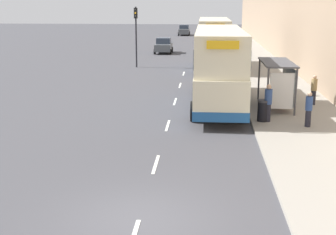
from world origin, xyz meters
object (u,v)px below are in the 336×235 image
(bus_shelter, at_px, (281,76))
(pedestrian_2, at_px, (314,89))
(pedestrian_3, at_px, (309,109))
(double_decker_bus_ahead, at_px, (214,43))
(car_2, at_px, (164,46))
(litter_bin, at_px, (263,110))
(car_1, at_px, (211,46))
(traffic_light_far_kerb, at_px, (136,27))
(pedestrian_1, at_px, (292,82))
(double_decker_bus_near, at_px, (219,66))
(car_0, at_px, (184,30))
(pedestrian_at_shelter, at_px, (268,103))

(bus_shelter, xyz_separation_m, pedestrian_2, (2.04, 1.09, -0.88))
(bus_shelter, bearing_deg, pedestrian_3, -78.90)
(bus_shelter, height_order, double_decker_bus_ahead, double_decker_bus_ahead)
(double_decker_bus_ahead, xyz_separation_m, car_2, (-5.46, 12.56, -1.43))
(bus_shelter, relative_size, pedestrian_2, 2.51)
(bus_shelter, xyz_separation_m, litter_bin, (-1.22, -2.93, -1.21))
(car_1, xyz_separation_m, pedestrian_3, (4.17, -32.19, 0.10))
(car_1, xyz_separation_m, traffic_light_far_kerb, (-6.74, -12.01, 2.67))
(double_decker_bus_ahead, height_order, pedestrian_1, double_decker_bus_ahead)
(double_decker_bus_ahead, relative_size, pedestrian_3, 6.17)
(bus_shelter, xyz_separation_m, car_2, (-8.77, 28.26, -1.02))
(bus_shelter, distance_m, double_decker_bus_near, 3.41)
(double_decker_bus_ahead, height_order, car_0, double_decker_bus_ahead)
(double_decker_bus_near, bearing_deg, pedestrian_at_shelter, -58.39)
(car_2, bearing_deg, pedestrian_2, 111.70)
(double_decker_bus_near, bearing_deg, pedestrian_3, -48.34)
(pedestrian_at_shelter, bearing_deg, pedestrian_1, 71.08)
(double_decker_bus_ahead, xyz_separation_m, traffic_light_far_kerb, (-6.85, 0.70, 1.26))
(litter_bin, bearing_deg, car_1, 94.03)
(car_1, bearing_deg, pedestrian_at_shelter, -85.57)
(car_0, xyz_separation_m, car_1, (4.30, -28.62, -0.00))
(pedestrian_3, distance_m, litter_bin, 2.16)
(pedestrian_2, bearing_deg, traffic_light_far_kerb, 128.57)
(pedestrian_at_shelter, xyz_separation_m, traffic_light_far_kerb, (-9.17, 19.37, 2.48))
(car_2, xyz_separation_m, pedestrian_2, (10.81, -27.17, 0.14))
(litter_bin, bearing_deg, pedestrian_1, 69.27)
(pedestrian_3, height_order, litter_bin, pedestrian_3)
(pedestrian_1, height_order, litter_bin, pedestrian_1)
(pedestrian_at_shelter, xyz_separation_m, litter_bin, (-0.22, 0.04, -0.40))
(double_decker_bus_ahead, relative_size, traffic_light_far_kerb, 1.90)
(double_decker_bus_near, relative_size, pedestrian_1, 6.59)
(double_decker_bus_near, xyz_separation_m, pedestrian_at_shelter, (2.30, -3.73, -1.22))
(car_1, xyz_separation_m, car_2, (-5.34, -0.15, -0.02))
(double_decker_bus_ahead, bearing_deg, litter_bin, -83.58)
(pedestrian_2, bearing_deg, car_1, 101.32)
(car_1, bearing_deg, pedestrian_2, -78.68)
(car_1, relative_size, pedestrian_2, 2.40)
(car_0, bearing_deg, litter_bin, 96.20)
(double_decker_bus_ahead, height_order, pedestrian_3, double_decker_bus_ahead)
(car_2, height_order, litter_bin, car_2)
(double_decker_bus_near, distance_m, pedestrian_1, 5.59)
(double_decker_bus_near, bearing_deg, double_decker_bus_ahead, 90.08)
(double_decker_bus_near, relative_size, pedestrian_2, 6.57)
(pedestrian_1, bearing_deg, car_2, 112.26)
(pedestrian_1, xyz_separation_m, traffic_light_far_kerb, (-11.46, 12.71, 2.55))
(car_0, distance_m, pedestrian_at_shelter, 60.38)
(pedestrian_at_shelter, relative_size, traffic_light_far_kerb, 0.34)
(double_decker_bus_ahead, height_order, pedestrian_at_shelter, double_decker_bus_ahead)
(bus_shelter, xyz_separation_m, pedestrian_3, (0.74, -3.78, -0.90))
(car_0, distance_m, traffic_light_far_kerb, 40.79)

